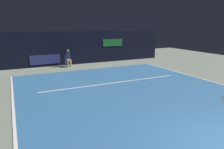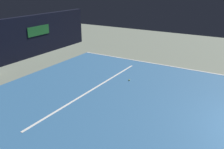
# 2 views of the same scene
# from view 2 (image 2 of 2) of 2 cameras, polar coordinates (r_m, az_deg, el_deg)

# --- Properties ---
(ground_plane) EXTENTS (30.01, 30.01, 0.00)m
(ground_plane) POSITION_cam_2_polar(r_m,az_deg,el_deg) (10.09, 5.46, -6.08)
(ground_plane) COLOR gray
(court_surface) EXTENTS (10.09, 12.20, 0.01)m
(court_surface) POSITION_cam_2_polar(r_m,az_deg,el_deg) (10.09, 5.46, -6.05)
(court_surface) COLOR #336699
(court_surface) RESTS_ON ground
(line_sideline_left) EXTENTS (0.10, 12.20, 0.01)m
(line_sideline_left) POSITION_cam_2_polar(r_m,az_deg,el_deg) (14.44, 14.11, 1.75)
(line_sideline_left) COLOR white
(line_sideline_left) RESTS_ON court_surface
(line_service) EXTENTS (7.87, 0.10, 0.01)m
(line_service) POSITION_cam_2_polar(r_m,az_deg,el_deg) (11.07, -4.56, -3.48)
(line_service) COLOR white
(line_service) RESTS_ON court_surface
(tennis_ball) EXTENTS (0.07, 0.07, 0.07)m
(tennis_ball) POSITION_cam_2_polar(r_m,az_deg,el_deg) (12.03, 4.01, -1.29)
(tennis_ball) COLOR #CCE033
(tennis_ball) RESTS_ON court_surface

